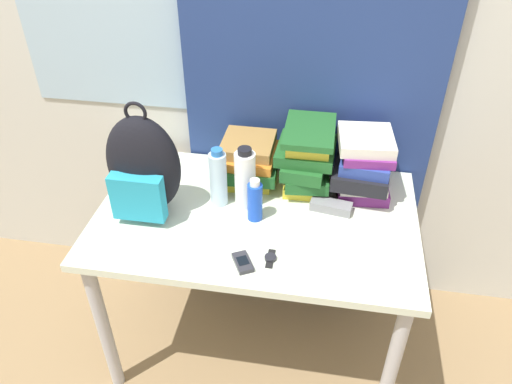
# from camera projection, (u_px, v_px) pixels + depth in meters

# --- Properties ---
(wall_back) EXTENTS (6.00, 0.06, 2.50)m
(wall_back) POSITION_uv_depth(u_px,v_px,m) (275.00, 27.00, 1.86)
(wall_back) COLOR beige
(wall_back) RESTS_ON ground_plane
(curtain_blue) EXTENTS (0.99, 0.04, 2.50)m
(curtain_blue) POSITION_uv_depth(u_px,v_px,m) (314.00, 35.00, 1.79)
(curtain_blue) COLOR navy
(curtain_blue) RESTS_ON ground_plane
(desk) EXTENTS (1.16, 0.73, 0.72)m
(desk) POSITION_uv_depth(u_px,v_px,m) (256.00, 233.00, 1.87)
(desk) COLOR silver
(desk) RESTS_ON ground_plane
(backpack) EXTENTS (0.26, 0.19, 0.43)m
(backpack) POSITION_uv_depth(u_px,v_px,m) (143.00, 168.00, 1.73)
(backpack) COLOR black
(backpack) RESTS_ON desk
(book_stack_left) EXTENTS (0.22, 0.28, 0.18)m
(book_stack_left) POSITION_uv_depth(u_px,v_px,m) (250.00, 160.00, 1.95)
(book_stack_left) COLOR yellow
(book_stack_left) RESTS_ON desk
(book_stack_center) EXTENTS (0.22, 0.28, 0.25)m
(book_stack_center) POSITION_uv_depth(u_px,v_px,m) (307.00, 157.00, 1.89)
(book_stack_center) COLOR yellow
(book_stack_center) RESTS_ON desk
(book_stack_right) EXTENTS (0.23, 0.30, 0.25)m
(book_stack_right) POSITION_uv_depth(u_px,v_px,m) (364.00, 164.00, 1.87)
(book_stack_right) COLOR #6B2370
(book_stack_right) RESTS_ON desk
(water_bottle) EXTENTS (0.06, 0.06, 0.23)m
(water_bottle) POSITION_uv_depth(u_px,v_px,m) (218.00, 178.00, 1.81)
(water_bottle) COLOR silver
(water_bottle) RESTS_ON desk
(sports_bottle) EXTENTS (0.08, 0.08, 0.24)m
(sports_bottle) POSITION_uv_depth(u_px,v_px,m) (245.00, 179.00, 1.80)
(sports_bottle) COLOR white
(sports_bottle) RESTS_ON desk
(sunscreen_bottle) EXTENTS (0.05, 0.05, 0.17)m
(sunscreen_bottle) POSITION_uv_depth(u_px,v_px,m) (255.00, 201.00, 1.75)
(sunscreen_bottle) COLOR blue
(sunscreen_bottle) RESTS_ON desk
(cell_phone) EXTENTS (0.09, 0.10, 0.02)m
(cell_phone) POSITION_uv_depth(u_px,v_px,m) (242.00, 262.00, 1.61)
(cell_phone) COLOR #2D2D33
(cell_phone) RESTS_ON desk
(sunglasses_case) EXTENTS (0.16, 0.08, 0.04)m
(sunglasses_case) POSITION_uv_depth(u_px,v_px,m) (331.00, 206.00, 1.83)
(sunglasses_case) COLOR gray
(sunglasses_case) RESTS_ON desk
(wristwatch) EXTENTS (0.04, 0.09, 0.01)m
(wristwatch) POSITION_uv_depth(u_px,v_px,m) (270.00, 258.00, 1.63)
(wristwatch) COLOR black
(wristwatch) RESTS_ON desk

